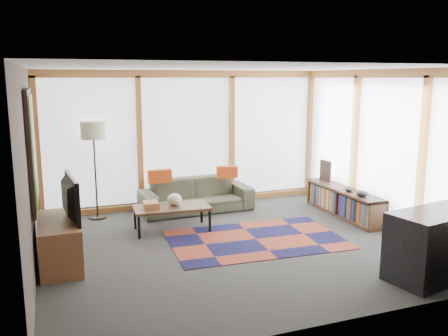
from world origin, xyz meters
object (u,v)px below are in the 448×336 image
object	(u,v)px
bookshelf	(344,202)
television	(64,198)
sofa	(196,195)
tv_console	(60,243)
floor_lamp	(95,171)
coffee_table	(172,218)
bar_counter	(439,244)

from	to	relation	value
bookshelf	television	world-z (taller)	television
sofa	tv_console	size ratio (longest dim) A/B	1.67
floor_lamp	bookshelf	xyz separation A→B (m)	(4.20, -1.39, -0.62)
bookshelf	tv_console	bearing A→B (deg)	-172.46
floor_lamp	sofa	bearing A→B (deg)	-5.38
sofa	bookshelf	world-z (taller)	sofa
coffee_table	television	bearing A→B (deg)	-151.87
tv_console	bar_counter	size ratio (longest dim) A/B	0.92
sofa	floor_lamp	size ratio (longest dim) A/B	1.20
coffee_table	bar_counter	xyz separation A→B (m)	(2.67, -2.94, 0.23)
floor_lamp	bar_counter	world-z (taller)	floor_lamp
sofa	bar_counter	size ratio (longest dim) A/B	1.53
bookshelf	bar_counter	xyz separation A→B (m)	(-0.45, -2.68, 0.18)
sofa	bar_counter	xyz separation A→B (m)	(1.96, -3.91, 0.13)
bookshelf	sofa	bearing A→B (deg)	153.13
floor_lamp	bar_counter	bearing A→B (deg)	-47.39
sofa	bar_counter	distance (m)	4.37
coffee_table	television	size ratio (longest dim) A/B	1.22
bar_counter	television	bearing A→B (deg)	144.25
sofa	coffee_table	world-z (taller)	sofa
floor_lamp	bookshelf	size ratio (longest dim) A/B	0.87
sofa	floor_lamp	distance (m)	1.88
tv_console	sofa	bearing A→B (deg)	37.18
floor_lamp	television	size ratio (longest dim) A/B	1.73
floor_lamp	tv_console	xyz separation A→B (m)	(-0.67, -2.03, -0.55)
coffee_table	tv_console	distance (m)	1.97
sofa	bookshelf	distance (m)	2.70
television	bar_counter	bearing A→B (deg)	-120.40
sofa	television	size ratio (longest dim) A/B	2.07
bookshelf	bar_counter	bearing A→B (deg)	-99.53
bookshelf	television	xyz separation A→B (m)	(-4.78, -0.63, 0.66)
coffee_table	television	xyz separation A→B (m)	(-1.66, -0.89, 0.70)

